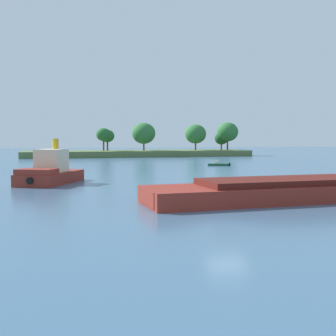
{
  "coord_description": "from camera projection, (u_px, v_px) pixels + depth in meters",
  "views": [
    {
      "loc": [
        -9.47,
        -23.5,
        5.17
      ],
      "look_at": [
        4.27,
        31.37,
        1.2
      ],
      "focal_mm": 46.14,
      "sensor_mm": 36.0,
      "label": 1
    }
  ],
  "objects": [
    {
      "name": "ground_plane",
      "position": [
        227.0,
        226.0,
        25.4
      ],
      "size": [
        400.0,
        400.0,
        0.0
      ],
      "primitive_type": "plane",
      "color": "#3D607F"
    },
    {
      "name": "treeline_island",
      "position": [
        152.0,
        147.0,
        121.51
      ],
      "size": [
        62.28,
        15.72,
        9.68
      ],
      "color": "#566B3D",
      "rests_on": "ground"
    },
    {
      "name": "tugboat",
      "position": [
        50.0,
        172.0,
        48.83
      ],
      "size": [
        7.85,
        10.44,
        5.08
      ],
      "color": "maroon",
      "rests_on": "ground"
    },
    {
      "name": "fishing_skiff",
      "position": [
        219.0,
        164.0,
        79.88
      ],
      "size": [
        4.09,
        2.9,
        0.9
      ],
      "color": "#19472D",
      "rests_on": "ground"
    }
  ]
}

